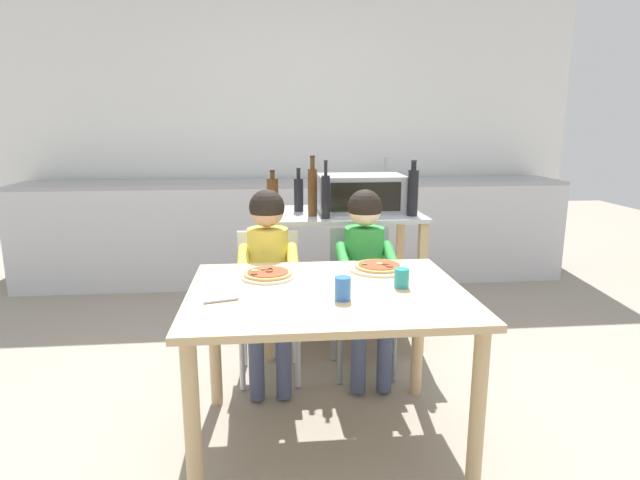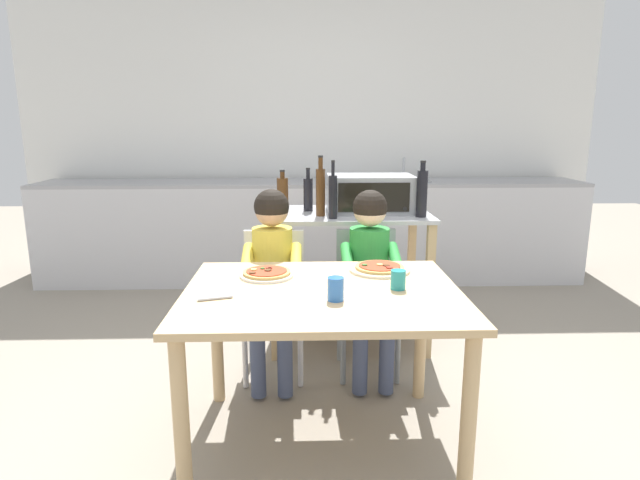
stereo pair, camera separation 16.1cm
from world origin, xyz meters
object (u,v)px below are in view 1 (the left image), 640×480
Objects in this scene: bottle_clear_vinegar at (326,196)px; pizza_plate_white at (268,275)px; bottle_brown_beer at (413,192)px; child_in_green_shirt at (366,262)px; dining_chair_right at (361,289)px; bottle_tall_green_wine at (313,191)px; drinking_cup_blue at (343,289)px; serving_spoon at (221,301)px; drinking_cup_teal at (402,278)px; dining_table at (327,312)px; child_in_yellow_shirt at (268,264)px; toaster_oven at (361,193)px; kitchen_island_cart at (340,256)px; pizza_plate_cream at (379,267)px; bottle_dark_olive_oil at (299,194)px; dining_chair_left at (269,293)px; bottle_slim_sauce at (273,194)px.

bottle_clear_vinegar is 1.38× the size of pizza_plate_white.
bottle_brown_beer is 0.32× the size of child_in_green_shirt.
bottle_tall_green_wine is at bearing 131.95° from dining_chair_right.
pizza_plate_white is (-0.53, -0.42, 0.07)m from child_in_green_shirt.
serving_spoon is at bearing 177.45° from drinking_cup_blue.
drinking_cup_teal is at bearing -74.03° from bottle_tall_green_wine.
child_in_yellow_shirt is (-0.25, 0.61, 0.05)m from dining_table.
bottle_tall_green_wine is at bearing 174.91° from bottle_brown_beer.
toaster_oven is 1.48× the size of bottle_tall_green_wine.
kitchen_island_cart is 3.51× the size of pizza_plate_cream.
bottle_dark_olive_oil is at bearing 71.72° from child_in_yellow_shirt.
pizza_plate_cream is (0.00, -0.35, 0.07)m from child_in_green_shirt.
child_in_green_shirt is 12.59× the size of drinking_cup_teal.
pizza_plate_white is 2.61× the size of drinking_cup_blue.
bottle_clear_vinegar is 0.59m from dining_chair_right.
serving_spoon is (-0.39, -1.34, -0.24)m from bottle_dark_olive_oil.
kitchen_island_cart is 7.23× the size of serving_spoon.
bottle_dark_olive_oil reaches higher than drinking_cup_blue.
bottle_brown_beer is 1.56m from serving_spoon.
kitchen_island_cart is 1.25× the size of dining_chair_left.
bottle_dark_olive_oil reaches higher than pizza_plate_cream.
dining_chair_left is at bearing -137.57° from kitchen_island_cart.
child_in_green_shirt is (0.33, -0.60, -0.30)m from bottle_dark_olive_oil.
drinking_cup_teal is (0.57, -0.61, 0.09)m from child_in_yellow_shirt.
dining_chair_left is 0.90m from serving_spoon.
bottle_tall_green_wine reaches higher than child_in_yellow_shirt.
child_in_green_shirt is (0.53, 0.02, -0.01)m from child_in_yellow_shirt.
bottle_dark_olive_oil reaches higher than dining_table.
kitchen_island_cart is at bearing -168.61° from toaster_oven.
pizza_plate_white is at bearing -92.04° from bottle_slim_sauce.
bottle_brown_beer is 0.89m from bottle_slim_sauce.
serving_spoon is (-0.46, -1.15, -0.29)m from bottle_tall_green_wine.
bottle_slim_sauce is 0.90× the size of pizza_plate_cream.
bottle_brown_beer is 0.68m from dining_chair_right.
child_in_green_shirt is (-0.35, -0.35, -0.34)m from bottle_brown_beer.
dining_table is at bearing -71.21° from dining_chair_left.
kitchen_island_cart reaches higher than pizza_plate_white.
toaster_oven is 0.35m from bottle_tall_green_wine.
child_in_green_shirt is at bearing 38.17° from pizza_plate_white.
bottle_tall_green_wine is 1.20m from drinking_cup_blue.
pizza_plate_cream is (0.53, -0.45, 0.26)m from dining_chair_left.
pizza_plate_cream is 0.82m from serving_spoon.
toaster_oven is at bearing 144.99° from bottle_brown_beer.
kitchen_island_cart is 4.08× the size of pizza_plate_white.
drinking_cup_blue is (-0.30, -1.32, -0.21)m from toaster_oven.
dining_chair_right reaches higher than dining_table.
bottle_tall_green_wine is (-0.32, -0.15, 0.04)m from toaster_oven.
bottle_clear_vinegar is 1.10m from drinking_cup_blue.
pizza_plate_cream is at bearing -94.02° from toaster_oven.
child_in_yellow_shirt is (-0.60, -0.57, -0.30)m from toaster_oven.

